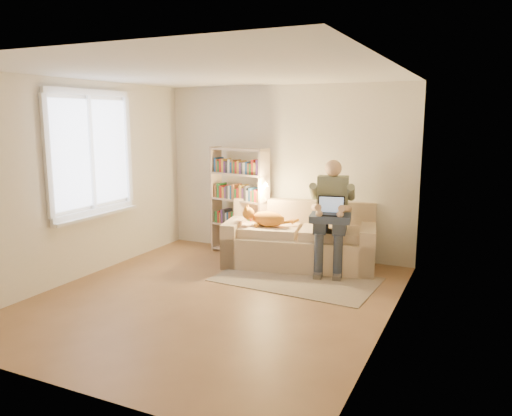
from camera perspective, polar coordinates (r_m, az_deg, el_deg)
The scene contains 14 objects.
floor at distance 6.04m, azimuth -4.80°, elevation -10.22°, with size 4.50×4.50×0.00m, color brown.
ceiling at distance 5.68m, azimuth -5.21°, elevation 15.17°, with size 4.00×4.50×0.02m, color white.
wall_left at distance 6.93m, azimuth -19.48°, elevation 2.97°, with size 0.02×4.50×2.60m, color silver.
wall_right at distance 5.03m, azimuth 15.13°, elevation 0.64°, with size 0.02×4.50×2.60m, color silver.
wall_back at distance 7.73m, azimuth 3.39°, elevation 4.23°, with size 4.00×0.02×2.60m, color silver.
wall_front at distance 3.97m, azimuth -21.48°, elevation -2.26°, with size 4.00×0.02×2.60m, color silver.
window at distance 7.03m, azimuth -18.07°, elevation 3.76°, with size 0.12×1.52×1.69m.
sofa at distance 7.28m, azimuth 5.07°, elevation -3.95°, with size 2.27×1.37×0.90m.
person at distance 6.97m, azimuth 8.62°, elevation -0.15°, with size 0.55×0.75×1.54m.
cat at distance 7.16m, azimuth 0.88°, elevation -1.17°, with size 0.72×0.37×0.27m.
blanket at distance 6.83m, azimuth 8.74°, elevation -1.13°, with size 0.54×0.44×0.10m, color #2D384F.
laptop at distance 6.82m, azimuth 8.77°, elevation -0.23°, with size 0.41×0.36×0.31m.
bookshelf at distance 7.72m, azimuth -1.91°, elevation 1.40°, with size 1.09×0.52×1.67m.
rug at distance 6.68m, azimuth 4.60°, elevation -8.14°, with size 2.07×1.22×0.01m, color gray.
Camera 1 is at (2.84, -4.90, 2.11)m, focal length 35.00 mm.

